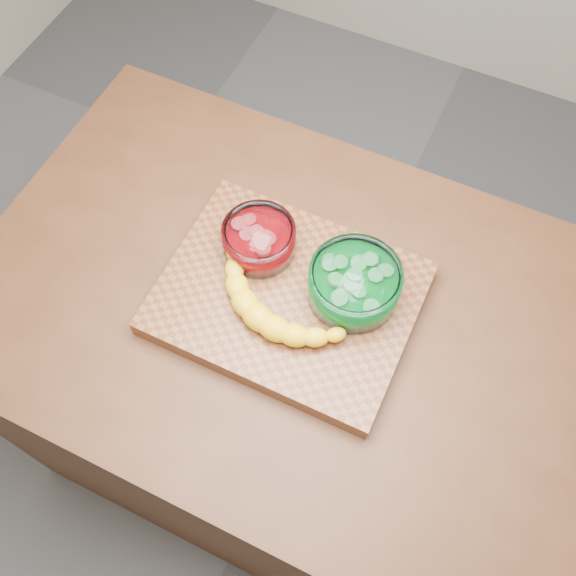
% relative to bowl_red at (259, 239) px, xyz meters
% --- Properties ---
extents(ground, '(3.50, 3.50, 0.00)m').
position_rel_bowl_red_xyz_m(ground, '(0.09, -0.06, -0.97)').
color(ground, '#5A5A5F').
rests_on(ground, ground).
extents(counter, '(1.20, 0.80, 0.90)m').
position_rel_bowl_red_xyz_m(counter, '(0.09, -0.06, -0.52)').
color(counter, '#4A2816').
rests_on(counter, ground).
extents(cutting_board, '(0.45, 0.35, 0.04)m').
position_rel_bowl_red_xyz_m(cutting_board, '(0.09, -0.06, -0.05)').
color(cutting_board, brown).
rests_on(cutting_board, counter).
extents(bowl_red, '(0.13, 0.13, 0.06)m').
position_rel_bowl_red_xyz_m(bowl_red, '(0.00, 0.00, 0.00)').
color(bowl_red, white).
rests_on(bowl_red, cutting_board).
extents(bowl_green, '(0.16, 0.16, 0.08)m').
position_rel_bowl_red_xyz_m(bowl_green, '(0.19, -0.01, 0.01)').
color(bowl_green, white).
rests_on(bowl_green, cutting_board).
extents(banana, '(0.30, 0.17, 0.04)m').
position_rel_bowl_red_xyz_m(banana, '(0.09, -0.09, -0.01)').
color(banana, yellow).
rests_on(banana, cutting_board).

